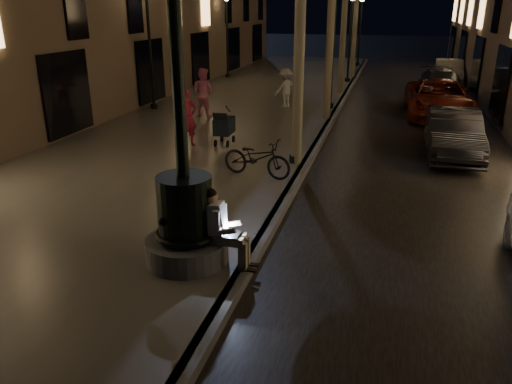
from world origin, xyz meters
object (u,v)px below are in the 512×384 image
(lamp_left_b, at_px, (149,33))
(lamp_left_c, at_px, (227,24))
(lamp_curb_c, at_px, (351,25))
(pedestrian_white, at_px, (286,88))
(car_third, at_px, (439,99))
(car_rear, at_px, (442,84))
(lamp_curb_a, at_px, (297,48))
(lamp_curb_b, at_px, (334,32))
(car_fifth, at_px, (449,72))
(lamp_curb_d, at_px, (361,21))
(bicycle, at_px, (257,158))
(stroller, at_px, (224,126))
(fountain_lamppost, at_px, (185,205))
(car_second, at_px, (453,134))
(pedestrian_red, at_px, (187,118))
(pedestrian_pink, at_px, (203,92))
(seated_man_laptop, at_px, (221,226))

(lamp_left_b, height_order, lamp_left_c, same)
(lamp_curb_c, bearing_deg, pedestrian_white, -102.69)
(car_third, relative_size, car_rear, 1.16)
(pedestrian_white, bearing_deg, car_third, 138.05)
(lamp_curb_a, relative_size, lamp_curb_b, 1.00)
(car_fifth, bearing_deg, car_rear, -94.65)
(lamp_curb_d, bearing_deg, bicycle, -91.56)
(stroller, bearing_deg, lamp_left_c, 106.31)
(fountain_lamppost, relative_size, lamp_curb_a, 1.08)
(lamp_curb_b, relative_size, car_second, 1.16)
(lamp_curb_d, height_order, pedestrian_red, lamp_curb_d)
(lamp_curb_c, height_order, car_fifth, lamp_curb_c)
(pedestrian_white, distance_m, bicycle, 9.22)
(lamp_left_c, height_order, car_fifth, lamp_left_c)
(car_third, bearing_deg, lamp_curb_b, -178.53)
(lamp_left_b, bearing_deg, pedestrian_red, -54.80)
(lamp_left_b, relative_size, car_fifth, 1.13)
(car_second, bearing_deg, pedestrian_white, 139.59)
(lamp_curb_d, distance_m, pedestrian_pink, 19.56)
(stroller, bearing_deg, pedestrian_pink, 117.71)
(lamp_left_b, height_order, car_fifth, lamp_left_b)
(lamp_curb_b, bearing_deg, pedestrian_pink, -147.53)
(seated_man_laptop, distance_m, lamp_curb_d, 30.09)
(car_third, relative_size, pedestrian_white, 3.33)
(pedestrian_pink, bearing_deg, car_second, 174.52)
(fountain_lamppost, distance_m, car_fifth, 24.43)
(lamp_curb_b, bearing_deg, seated_man_laptop, -90.36)
(car_third, bearing_deg, fountain_lamppost, -110.76)
(lamp_curb_c, xyz_separation_m, lamp_curb_d, (0.00, 8.00, 0.00))
(seated_man_laptop, distance_m, lamp_curb_b, 14.19)
(lamp_left_c, xyz_separation_m, car_third, (11.40, -7.79, -2.50))
(lamp_curb_b, height_order, lamp_curb_c, same)
(lamp_curb_b, xyz_separation_m, lamp_left_c, (-7.10, 8.00, 0.00))
(lamp_curb_a, xyz_separation_m, stroller, (-2.44, 1.26, -2.45))
(lamp_left_c, distance_m, car_second, 17.87)
(lamp_curb_a, relative_size, lamp_left_c, 1.00)
(car_rear, height_order, pedestrian_white, pedestrian_white)
(lamp_left_b, distance_m, car_second, 12.20)
(seated_man_laptop, xyz_separation_m, lamp_left_b, (-7.01, 12.00, 2.33))
(pedestrian_red, height_order, bicycle, pedestrian_red)
(stroller, height_order, car_second, stroller)
(fountain_lamppost, xyz_separation_m, car_second, (5.00, 8.48, -0.53))
(stroller, xyz_separation_m, pedestrian_pink, (-2.12, 3.83, 0.33))
(car_second, xyz_separation_m, car_rear, (0.50, 10.55, -0.02))
(bicycle, bearing_deg, lamp_curb_b, 8.12)
(car_second, bearing_deg, lamp_left_b, 162.84)
(fountain_lamppost, distance_m, lamp_curb_c, 22.10)
(lamp_curb_a, bearing_deg, lamp_curb_b, 90.00)
(pedestrian_pink, bearing_deg, car_third, -149.67)
(car_fifth, xyz_separation_m, pedestrian_red, (-8.96, -16.78, 0.37))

